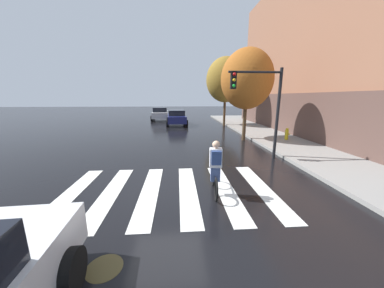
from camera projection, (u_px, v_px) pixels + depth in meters
name	position (u px, v px, depth m)	size (l,w,h in m)	color
ground_plane	(166.00, 191.00, 6.44)	(120.00, 120.00, 0.00)	black
crosswalk_stripes	(169.00, 191.00, 6.45)	(6.59, 4.09, 0.01)	silver
manhole_cover	(104.00, 268.00, 3.56)	(0.64, 0.64, 0.01)	#473D1E
sedan_mid	(177.00, 117.00, 21.71)	(2.30, 4.67, 1.59)	navy
sedan_far	(160.00, 113.00, 26.36)	(2.33, 4.80, 1.64)	#B7B7BC
cyclist	(215.00, 168.00, 6.09)	(0.38, 1.71, 1.69)	black
traffic_light_near	(261.00, 98.00, 9.20)	(2.47, 0.28, 4.20)	black
fire_hydrant	(287.00, 134.00, 13.49)	(0.33, 0.22, 0.78)	gold
street_tree_near	(247.00, 79.00, 13.21)	(3.37, 3.37, 6.00)	#4C3823
street_tree_mid	(226.00, 80.00, 20.12)	(3.82, 3.82, 6.79)	#4C3823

